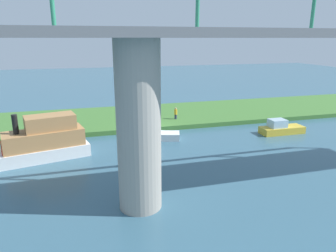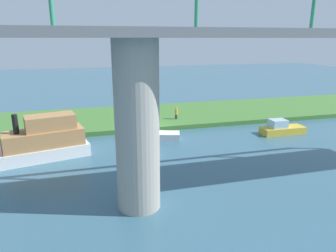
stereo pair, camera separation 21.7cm
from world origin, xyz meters
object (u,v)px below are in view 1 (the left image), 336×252
(bridge_pylon, at_px, (139,128))
(mooring_post, at_px, (69,125))
(person_on_bank, at_px, (176,113))
(riverboat_paddlewheel, at_px, (156,134))
(motorboat_red, at_px, (42,142))
(motorboat_white, at_px, (281,128))
(marker_buoy, at_px, (141,177))

(bridge_pylon, height_order, mooring_post, bridge_pylon)
(person_on_bank, height_order, riverboat_paddlewheel, person_on_bank)
(motorboat_red, height_order, riverboat_paddlewheel, motorboat_red)
(person_on_bank, distance_m, mooring_post, 12.22)
(motorboat_white, bearing_deg, bridge_pylon, 31.99)
(person_on_bank, bearing_deg, riverboat_paddlewheel, 55.33)
(motorboat_red, relative_size, marker_buoy, 16.48)
(mooring_post, relative_size, motorboat_white, 0.19)
(riverboat_paddlewheel, bearing_deg, motorboat_red, 13.78)
(bridge_pylon, xyz_separation_m, person_on_bank, (-7.64, -17.78, -3.70))
(person_on_bank, height_order, marker_buoy, person_on_bank)
(motorboat_white, distance_m, marker_buoy, 18.01)
(bridge_pylon, xyz_separation_m, motorboat_red, (6.38, -9.83, -3.41))
(person_on_bank, xyz_separation_m, motorboat_white, (-9.50, 7.07, -0.64))
(bridge_pylon, bearing_deg, marker_buoy, -101.45)
(motorboat_white, relative_size, riverboat_paddlewheel, 0.99)
(bridge_pylon, distance_m, mooring_post, 17.64)
(mooring_post, xyz_separation_m, marker_buoy, (-5.20, 13.19, -0.69))
(motorboat_white, bearing_deg, person_on_bank, -36.67)
(marker_buoy, bearing_deg, person_on_bank, -115.81)
(mooring_post, relative_size, riverboat_paddlewheel, 0.19)
(person_on_bank, bearing_deg, motorboat_red, 29.56)
(marker_buoy, bearing_deg, mooring_post, -68.48)
(marker_buoy, bearing_deg, motorboat_red, -42.27)
(riverboat_paddlewheel, xyz_separation_m, marker_buoy, (3.19, 8.94, -0.28))
(mooring_post, bearing_deg, motorboat_white, 164.81)
(bridge_pylon, height_order, motorboat_red, bridge_pylon)
(riverboat_paddlewheel, bearing_deg, bridge_pylon, 72.54)
(mooring_post, bearing_deg, bridge_pylon, 105.21)
(motorboat_white, xyz_separation_m, marker_buoy, (16.45, 7.31, -0.31))
(bridge_pylon, xyz_separation_m, riverboat_paddlewheel, (-3.88, -12.35, -4.37))
(mooring_post, distance_m, motorboat_white, 22.44)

